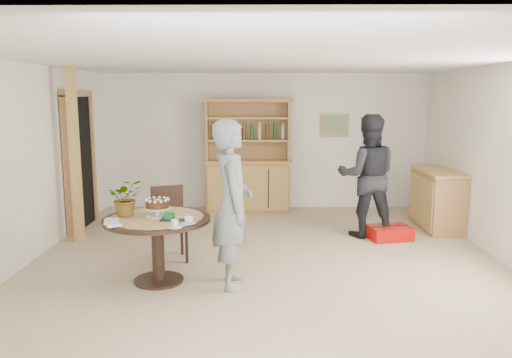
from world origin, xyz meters
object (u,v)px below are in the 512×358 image
object	(u,v)px
sideboard	(437,199)
adult_person	(367,176)
dining_table	(157,230)
red_suitcase	(390,233)
dining_chair	(169,218)
hutch	(248,173)
teen_boy	(232,204)

from	to	relation	value
sideboard	adult_person	bearing A→B (deg)	-159.67
dining_table	adult_person	world-z (taller)	adult_person
adult_person	red_suitcase	distance (m)	0.90
sideboard	red_suitcase	size ratio (longest dim) A/B	1.88
dining_chair	adult_person	size ratio (longest dim) A/B	0.52
red_suitcase	hutch	bearing A→B (deg)	126.27
adult_person	dining_chair	bearing A→B (deg)	25.69
dining_chair	teen_boy	distance (m)	1.33
sideboard	red_suitcase	world-z (taller)	sideboard
teen_boy	sideboard	bearing A→B (deg)	-58.66
dining_table	sideboard	bearing A→B (deg)	30.75
dining_chair	teen_boy	world-z (taller)	teen_boy
red_suitcase	dining_chair	bearing A→B (deg)	-176.28
sideboard	hutch	bearing A→B (deg)	157.79
sideboard	teen_boy	size ratio (longest dim) A/B	0.68
dining_table	teen_boy	size ratio (longest dim) A/B	0.65
dining_table	adult_person	distance (m)	3.36
dining_chair	hutch	bearing A→B (deg)	52.62
dining_table	dining_chair	world-z (taller)	dining_chair
sideboard	adult_person	world-z (taller)	adult_person
dining_table	adult_person	size ratio (longest dim) A/B	0.65
teen_boy	red_suitcase	world-z (taller)	teen_boy
sideboard	red_suitcase	xyz separation A→B (m)	(-0.90, -0.65, -0.37)
dining_table	teen_boy	xyz separation A→B (m)	(0.85, -0.10, 0.32)
hutch	red_suitcase	world-z (taller)	hutch
sideboard	dining_table	size ratio (longest dim) A/B	1.05
dining_chair	dining_table	bearing A→B (deg)	-106.69
red_suitcase	dining_table	bearing A→B (deg)	-163.10
hutch	red_suitcase	bearing A→B (deg)	-41.48
sideboard	dining_chair	bearing A→B (deg)	-158.97
sideboard	red_suitcase	bearing A→B (deg)	-144.18
hutch	teen_boy	distance (m)	3.71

